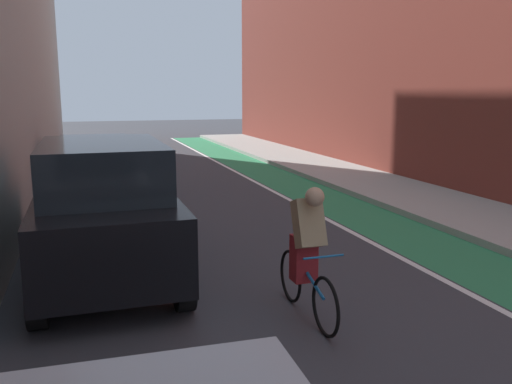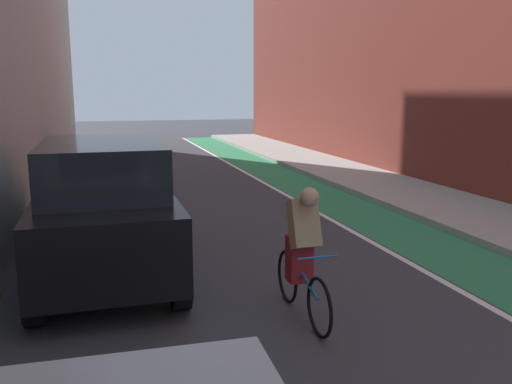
# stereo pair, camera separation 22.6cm
# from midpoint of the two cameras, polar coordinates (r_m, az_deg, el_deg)

# --- Properties ---
(ground_plane) EXTENTS (81.99, 81.99, 0.00)m
(ground_plane) POSITION_cam_midpoint_polar(r_m,az_deg,el_deg) (11.39, -3.41, -2.92)
(ground_plane) COLOR #38383D
(bike_lane_paint) EXTENTS (1.60, 37.27, 0.00)m
(bike_lane_paint) POSITION_cam_midpoint_polar(r_m,az_deg,el_deg) (14.17, 5.89, -0.27)
(bike_lane_paint) COLOR #2D8451
(bike_lane_paint) RESTS_ON ground
(lane_divider_stripe) EXTENTS (0.12, 37.27, 0.00)m
(lane_divider_stripe) POSITION_cam_midpoint_polar(r_m,az_deg,el_deg) (13.83, 2.47, -0.48)
(lane_divider_stripe) COLOR white
(lane_divider_stripe) RESTS_ON ground
(sidewalk_right) EXTENTS (2.64, 37.27, 0.14)m
(sidewalk_right) POSITION_cam_midpoint_polar(r_m,az_deg,el_deg) (15.12, 13.27, 0.46)
(sidewalk_right) COLOR #A8A59E
(sidewalk_right) RESTS_ON ground
(parked_suv_black) EXTENTS (1.92, 4.51, 1.98)m
(parked_suv_black) POSITION_cam_midpoint_polar(r_m,az_deg,el_deg) (8.07, -16.67, -1.62)
(parked_suv_black) COLOR black
(parked_suv_black) RESTS_ON ground
(parked_sedan_gray) EXTENTS (2.07, 4.50, 1.53)m
(parked_sedan_gray) POSITION_cam_midpoint_polar(r_m,az_deg,el_deg) (14.73, -17.24, 2.82)
(parked_sedan_gray) COLOR #595B60
(parked_sedan_gray) RESTS_ON ground
(cyclist_mid) EXTENTS (0.48, 1.73, 1.62)m
(cyclist_mid) POSITION_cam_midpoint_polar(r_m,az_deg,el_deg) (6.35, 4.44, -6.42)
(cyclist_mid) COLOR black
(cyclist_mid) RESTS_ON ground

